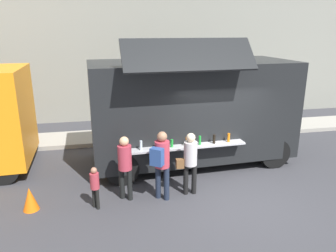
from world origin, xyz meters
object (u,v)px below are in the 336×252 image
Objects in this scene: traffic_cone_orange at (30,199)px; child_near_queue at (95,184)px; food_truck_main at (192,109)px; customer_front_ordering at (190,159)px; customer_rear_waiting at (125,163)px; trash_bin at (271,119)px; customer_mid_with_backpack at (161,159)px.

child_near_queue is at bearing -8.60° from traffic_cone_orange.
food_truck_main reaches higher than customer_front_ordering.
customer_rear_waiting reaches higher than customer_front_ordering.
traffic_cone_orange is (-4.36, -2.05, -1.41)m from food_truck_main.
trash_bin is 0.64× the size of customer_rear_waiting.
customer_front_ordering is 2.32m from child_near_queue.
customer_mid_with_backpack is (3.02, -0.13, 0.78)m from traffic_cone_orange.
customer_rear_waiting is 0.85m from child_near_queue.
food_truck_main is at bearing -13.85° from customer_front_ordering.
food_truck_main is at bearing -0.30° from child_near_queue.
customer_mid_with_backpack is (-5.34, -4.50, 0.54)m from trash_bin.
child_near_queue reaches higher than traffic_cone_orange.
traffic_cone_orange is at bearing 124.24° from customer_mid_with_backpack.
customer_front_ordering reaches higher than trash_bin.
trash_bin is 6.36m from customer_front_ordering.
child_near_queue is (-0.72, -0.29, -0.35)m from customer_rear_waiting.
traffic_cone_orange is 3.12m from customer_mid_with_backpack.
food_truck_main is 5.86× the size of trash_bin.
traffic_cone_orange is 9.44m from trash_bin.
child_near_queue is at bearing -146.33° from trash_bin.
trash_bin is 7.00m from customer_mid_with_backpack.
customer_rear_waiting reaches higher than child_near_queue.
customer_mid_with_backpack reaches higher than traffic_cone_orange.
child_near_queue is at bearing 98.24° from customer_front_ordering.
food_truck_main is 5.02m from traffic_cone_orange.
child_near_queue is at bearing -144.58° from food_truck_main.
customer_front_ordering is (3.75, 0.01, 0.67)m from traffic_cone_orange.
food_truck_main is at bearing 25.22° from traffic_cone_orange.
food_truck_main is 3.83m from child_near_queue.
customer_rear_waiting is at bearing -140.35° from food_truck_main.
customer_front_ordering is 1.57m from customer_rear_waiting.
food_truck_main reaches higher than trash_bin.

